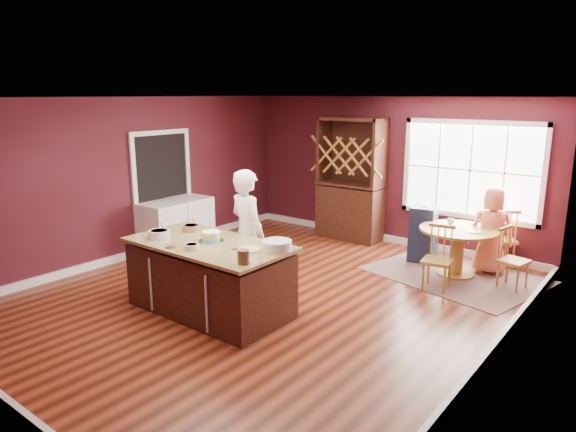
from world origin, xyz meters
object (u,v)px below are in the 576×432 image
object	(u,v)px
dining_table	(458,242)
hutch	(351,179)
kitchen_island	(210,279)
seated_woman	(491,231)
washer	(162,230)
chair_south	(437,258)
baker	(248,234)
layer_cake	(211,237)
chair_east	(514,258)
dryer	(191,222)
high_chair	(423,233)
toddler	(422,214)
chair_north	(501,237)

from	to	relation	value
dining_table	hutch	size ratio (longest dim) A/B	0.51
kitchen_island	seated_woman	size ratio (longest dim) A/B	1.56
washer	seated_woman	bearing A→B (deg)	28.51
kitchen_island	chair_south	distance (m)	3.21
baker	chair_south	size ratio (longest dim) A/B	1.88
dining_table	layer_cake	xyz separation A→B (m)	(-2.03, -3.21, 0.45)
washer	chair_east	bearing A→B (deg)	21.95
chair_south	baker	bearing A→B (deg)	-146.54
kitchen_island	dryer	xyz separation A→B (m)	(-2.36, 1.77, 0.03)
high_chair	toddler	bearing A→B (deg)	139.96
high_chair	dryer	size ratio (longest dim) A/B	1.05
kitchen_island	dryer	distance (m)	2.95
baker	layer_cake	world-z (taller)	baker
layer_cake	dryer	distance (m)	2.96
hutch	dryer	world-z (taller)	hutch
kitchen_island	hutch	size ratio (longest dim) A/B	0.92
layer_cake	chair_east	xyz separation A→B (m)	(2.86, 3.18, -0.53)
chair_east	toddler	distance (m)	1.67
kitchen_island	baker	size ratio (longest dim) A/B	1.21
toddler	dryer	distance (m)	4.09
washer	dryer	world-z (taller)	dryer
baker	layer_cake	xyz separation A→B (m)	(-0.03, -0.65, 0.10)
toddler	washer	world-z (taller)	toddler
kitchen_island	chair_east	bearing A→B (deg)	48.51
chair_south	chair_north	bearing A→B (deg)	66.76
chair_south	dryer	world-z (taller)	chair_south
kitchen_island	layer_cake	size ratio (longest dim) A/B	6.56
layer_cake	chair_south	xyz separation A→B (m)	(2.02, 2.45, -0.52)
baker	dryer	xyz separation A→B (m)	(-2.38, 1.07, -0.42)
dining_table	chair_east	distance (m)	0.84
kitchen_island	high_chair	xyz separation A→B (m)	(1.31, 3.59, 0.05)
washer	dining_table	bearing A→B (deg)	25.97
dining_table	high_chair	world-z (taller)	high_chair
toddler	washer	xyz separation A→B (m)	(-3.64, -2.49, -0.35)
hutch	dining_table	bearing A→B (deg)	-18.41
layer_cake	high_chair	world-z (taller)	layer_cake
layer_cake	hutch	world-z (taller)	hutch
chair_east	dryer	world-z (taller)	dryer
dining_table	washer	world-z (taller)	washer
baker	seated_woman	bearing A→B (deg)	-113.45
chair_east	chair_south	size ratio (longest dim) A/B	0.96
toddler	dryer	xyz separation A→B (m)	(-3.64, -1.85, -0.35)
chair_north	seated_woman	world-z (taller)	seated_woman
layer_cake	chair_south	distance (m)	3.22
dining_table	hutch	xyz separation A→B (m)	(-2.41, 0.80, 0.62)
high_chair	chair_east	bearing A→B (deg)	-23.43
dining_table	washer	xyz separation A→B (m)	(-4.39, -2.14, -0.07)
chair_south	hutch	size ratio (longest dim) A/B	0.41
hutch	washer	bearing A→B (deg)	-123.85
chair_south	dryer	bearing A→B (deg)	-179.19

